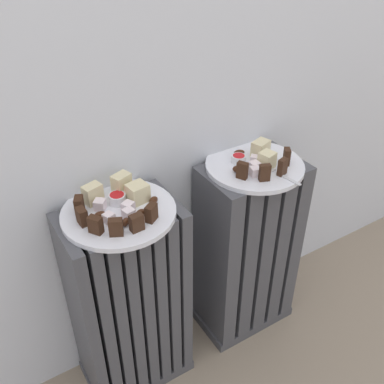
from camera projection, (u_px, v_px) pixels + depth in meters
The scene contains 35 objects.
radiator_left at pixel (130, 303), 1.15m from camera, with size 0.29×0.18×0.57m.
radiator_right at pixel (247, 251), 1.31m from camera, with size 0.29×0.18×0.57m.
plate_left at pixel (119, 212), 0.98m from camera, with size 0.26×0.26×0.01m, color white.
plate_right at pixel (255, 166), 1.15m from camera, with size 0.26×0.26×0.01m, color white.
dark_cake_slice_left_0 at pixel (79, 205), 0.96m from camera, with size 0.03×0.02×0.04m, color #382114.
dark_cake_slice_left_1 at pixel (82, 217), 0.93m from camera, with size 0.03×0.02×0.04m, color #382114.
dark_cake_slice_left_2 at pixel (95, 225), 0.91m from camera, with size 0.03×0.02×0.04m, color #382114.
dark_cake_slice_left_3 at pixel (116, 227), 0.90m from camera, with size 0.03×0.02×0.04m, color #382114.
dark_cake_slice_left_4 at pixel (137, 223), 0.91m from camera, with size 0.03×0.02×0.04m, color #382114.
dark_cake_slice_left_5 at pixel (151, 213), 0.94m from camera, with size 0.03×0.02×0.04m, color #382114.
marble_cake_slice_left_0 at pixel (122, 184), 1.02m from camera, with size 0.04×0.03×0.05m, color beige.
marble_cake_slice_left_1 at pixel (93, 194), 0.99m from camera, with size 0.04×0.03×0.04m, color beige.
marble_cake_slice_left_2 at pixel (138, 193), 1.00m from camera, with size 0.04×0.04×0.04m, color beige.
turkish_delight_left_0 at pixel (128, 207), 0.97m from camera, with size 0.02×0.02×0.02m, color white.
turkish_delight_left_1 at pixel (100, 205), 0.98m from camera, with size 0.02×0.02×0.02m, color white.
turkish_delight_left_2 at pixel (109, 218), 0.94m from camera, with size 0.02×0.02×0.02m, color white.
turkish_delight_left_3 at pixel (129, 214), 0.95m from camera, with size 0.02×0.02×0.02m, color white.
medjool_date_left_0 at pixel (153, 200), 1.00m from camera, with size 0.02×0.02×0.02m, color #3D1E0F.
medjool_date_left_1 at pixel (141, 212), 0.96m from camera, with size 0.02×0.01×0.02m, color #3D1E0F.
medjool_date_left_2 at pixel (100, 214), 0.95m from camera, with size 0.03×0.01×0.01m, color #3D1E0F.
medjool_date_left_3 at pixel (126, 222), 0.93m from camera, with size 0.02×0.01×0.02m, color #3D1E0F.
jam_bowl_left at pixel (117, 198), 0.99m from camera, with size 0.04×0.04×0.02m.
dark_cake_slice_right_0 at pixel (242, 170), 1.07m from camera, with size 0.03×0.01×0.04m, color #382114.
dark_cake_slice_right_1 at pixel (265, 173), 1.07m from camera, with size 0.03×0.01×0.04m, color #382114.
dark_cake_slice_right_2 at pixel (283, 167), 1.09m from camera, with size 0.03×0.01×0.04m, color #382114.
dark_cake_slice_right_3 at pixel (287, 157), 1.13m from camera, with size 0.03×0.01×0.04m, color #382114.
marble_cake_slice_right_0 at pixel (260, 149), 1.16m from camera, with size 0.05×0.03×0.04m, color beige.
marble_cake_slice_right_1 at pixel (267, 160), 1.12m from camera, with size 0.04×0.03×0.04m, color beige.
turkish_delight_right_0 at pixel (254, 159), 1.14m from camera, with size 0.02×0.02×0.02m, color white.
turkish_delight_right_1 at pixel (254, 166), 1.11m from camera, with size 0.02×0.02×0.02m, color white.
turkish_delight_right_2 at pixel (255, 172), 1.09m from camera, with size 0.02×0.02×0.02m, color white.
medjool_date_right_0 at pixel (237, 169), 1.11m from camera, with size 0.02×0.02×0.02m, color #3D1E0F.
medjool_date_right_1 at pixel (239, 153), 1.17m from camera, with size 0.03×0.02×0.02m, color #3D1E0F.
jam_bowl_right at pixel (239, 159), 1.14m from camera, with size 0.04×0.04×0.02m.
fork at pixel (280, 175), 1.10m from camera, with size 0.03×0.11×0.00m.
Camera 1 is at (-0.46, -0.47, 1.17)m, focal length 41.53 mm.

